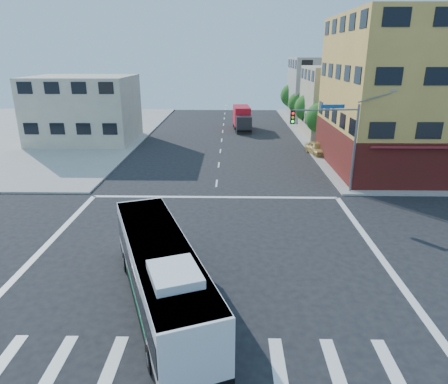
{
  "coord_description": "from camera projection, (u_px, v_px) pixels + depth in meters",
  "views": [
    {
      "loc": [
        1.25,
        -19.67,
        10.6
      ],
      "look_at": [
        0.82,
        3.5,
        2.52
      ],
      "focal_mm": 32.0,
      "sensor_mm": 36.0,
      "label": 1
    }
  ],
  "objects": [
    {
      "name": "building_east_near",
      "position": [
        351.0,
        102.0,
        52.37
      ],
      "size": [
        12.06,
        10.06,
        9.0
      ],
      "color": "#B6AC8B",
      "rests_on": "ground"
    },
    {
      "name": "corner_building_ne",
      "position": [
        432.0,
        107.0,
        37.23
      ],
      "size": [
        18.1,
        15.44,
        14.0
      ],
      "color": "gold",
      "rests_on": "ground"
    },
    {
      "name": "box_truck",
      "position": [
        242.0,
        119.0,
        57.74
      ],
      "size": [
        2.6,
        7.42,
        3.29
      ],
      "rotation": [
        0.0,
        0.0,
        0.07
      ],
      "color": "#242429",
      "rests_on": "ground"
    },
    {
      "name": "building_west",
      "position": [
        84.0,
        109.0,
        49.37
      ],
      "size": [
        12.06,
        10.06,
        8.0
      ],
      "color": "beige",
      "rests_on": "ground"
    },
    {
      "name": "parked_car",
      "position": [
        317.0,
        148.0,
        43.91
      ],
      "size": [
        2.25,
        4.27,
        1.39
      ],
      "primitive_type": "imported",
      "rotation": [
        0.0,
        0.0,
        0.16
      ],
      "color": "#D7B25B",
      "rests_on": "ground"
    },
    {
      "name": "building_east_far",
      "position": [
        327.0,
        89.0,
        65.43
      ],
      "size": [
        12.06,
        10.06,
        10.0
      ],
      "color": "gray",
      "rests_on": "ground"
    },
    {
      "name": "street_tree_c",
      "position": [
        300.0,
        102.0,
        62.2
      ],
      "size": [
        3.4,
        3.4,
        5.29
      ],
      "color": "#3C2A16",
      "rests_on": "ground"
    },
    {
      "name": "signal_mast_ne",
      "position": [
        334.0,
        131.0,
        30.3
      ],
      "size": [
        7.91,
        1.13,
        8.07
      ],
      "color": "slate",
      "rests_on": "ground"
    },
    {
      "name": "street_tree_a",
      "position": [
        322.0,
        116.0,
        47.05
      ],
      "size": [
        3.6,
        3.6,
        5.53
      ],
      "color": "#3C2A16",
      "rests_on": "ground"
    },
    {
      "name": "street_tree_d",
      "position": [
        293.0,
        94.0,
        69.61
      ],
      "size": [
        4.0,
        4.0,
        6.03
      ],
      "color": "#3C2A16",
      "rests_on": "ground"
    },
    {
      "name": "transit_bus",
      "position": [
        161.0,
        273.0,
        17.15
      ],
      "size": [
        6.32,
        11.51,
        3.37
      ],
      "rotation": [
        0.0,
        0.0,
        0.36
      ],
      "color": "black",
      "rests_on": "ground"
    },
    {
      "name": "ground",
      "position": [
        208.0,
        256.0,
        22.08
      ],
      "size": [
        120.0,
        120.0,
        0.0
      ],
      "primitive_type": "plane",
      "color": "black",
      "rests_on": "ground"
    },
    {
      "name": "street_tree_b",
      "position": [
        309.0,
        106.0,
        54.55
      ],
      "size": [
        3.8,
        3.8,
        5.79
      ],
      "color": "#3C2A16",
      "rests_on": "ground"
    }
  ]
}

